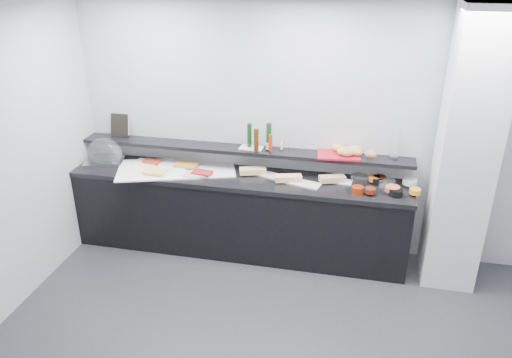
% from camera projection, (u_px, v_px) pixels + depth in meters
% --- Properties ---
extents(back_wall, '(5.00, 0.02, 2.70)m').
position_uv_depth(back_wall, '(309.00, 131.00, 5.22)').
color(back_wall, '#B4B6BB').
rests_on(back_wall, ground).
extents(ceiling, '(5.00, 5.00, 0.00)m').
position_uv_depth(ceiling, '(278.00, 21.00, 2.89)').
color(ceiling, white).
rests_on(ceiling, back_wall).
extents(column, '(0.50, 0.50, 2.70)m').
position_uv_depth(column, '(466.00, 155.00, 4.62)').
color(column, silver).
rests_on(column, ground).
extents(buffet_cabinet, '(3.60, 0.60, 0.85)m').
position_uv_depth(buffet_cabinet, '(239.00, 215.00, 5.48)').
color(buffet_cabinet, black).
rests_on(buffet_cabinet, ground).
extents(counter_top, '(3.62, 0.62, 0.05)m').
position_uv_depth(counter_top, '(238.00, 178.00, 5.29)').
color(counter_top, black).
rests_on(counter_top, buffet_cabinet).
extents(wall_shelf, '(3.60, 0.25, 0.04)m').
position_uv_depth(wall_shelf, '(242.00, 150.00, 5.34)').
color(wall_shelf, black).
rests_on(wall_shelf, back_wall).
extents(cloche_base, '(0.48, 0.39, 0.04)m').
position_uv_depth(cloche_base, '(104.00, 162.00, 5.58)').
color(cloche_base, '#BABCC1').
rests_on(cloche_base, counter_top).
extents(cloche_dome, '(0.44, 0.31, 0.34)m').
position_uv_depth(cloche_dome, '(105.00, 153.00, 5.55)').
color(cloche_dome, white).
rests_on(cloche_dome, cloche_base).
extents(linen_runner, '(1.38, 0.97, 0.01)m').
position_uv_depth(linen_runner, '(177.00, 168.00, 5.44)').
color(linen_runner, white).
rests_on(linen_runner, counter_top).
extents(platter_meat_a, '(0.29, 0.21, 0.01)m').
position_uv_depth(platter_meat_a, '(146.00, 163.00, 5.55)').
color(platter_meat_a, white).
rests_on(platter_meat_a, linen_runner).
extents(food_meat_a, '(0.20, 0.14, 0.02)m').
position_uv_depth(food_meat_a, '(152.00, 161.00, 5.54)').
color(food_meat_a, maroon).
rests_on(food_meat_a, platter_meat_a).
extents(platter_salmon, '(0.38, 0.31, 0.01)m').
position_uv_depth(platter_salmon, '(177.00, 164.00, 5.53)').
color(platter_salmon, white).
rests_on(platter_salmon, linen_runner).
extents(food_salmon, '(0.25, 0.17, 0.02)m').
position_uv_depth(food_salmon, '(186.00, 165.00, 5.45)').
color(food_salmon, orange).
rests_on(food_salmon, platter_salmon).
extents(platter_cheese, '(0.31, 0.22, 0.01)m').
position_uv_depth(platter_cheese, '(159.00, 172.00, 5.32)').
color(platter_cheese, white).
rests_on(platter_cheese, linen_runner).
extents(food_cheese, '(0.25, 0.17, 0.02)m').
position_uv_depth(food_cheese, '(155.00, 171.00, 5.29)').
color(food_cheese, '#F9D760').
rests_on(food_cheese, platter_cheese).
extents(platter_meat_b, '(0.28, 0.21, 0.01)m').
position_uv_depth(platter_meat_b, '(196.00, 174.00, 5.27)').
color(platter_meat_b, silver).
rests_on(platter_meat_b, linen_runner).
extents(food_meat_b, '(0.22, 0.16, 0.02)m').
position_uv_depth(food_meat_b, '(202.00, 172.00, 5.26)').
color(food_meat_b, maroon).
rests_on(food_meat_b, platter_meat_b).
extents(sandwich_plate_left, '(0.37, 0.25, 0.01)m').
position_uv_depth(sandwich_plate_left, '(267.00, 174.00, 5.30)').
color(sandwich_plate_left, silver).
rests_on(sandwich_plate_left, counter_top).
extents(sandwich_food_left, '(0.30, 0.19, 0.06)m').
position_uv_depth(sandwich_food_left, '(253.00, 171.00, 5.29)').
color(sandwich_food_left, '#D1BA6D').
rests_on(sandwich_food_left, sandwich_plate_left).
extents(tongs_left, '(0.16, 0.01, 0.01)m').
position_uv_depth(tongs_left, '(256.00, 174.00, 5.29)').
color(tongs_left, '#B7B9BE').
rests_on(tongs_left, sandwich_plate_left).
extents(sandwich_plate_mid, '(0.40, 0.25, 0.01)m').
position_uv_depth(sandwich_plate_mid, '(303.00, 183.00, 5.09)').
color(sandwich_plate_mid, silver).
rests_on(sandwich_plate_mid, counter_top).
extents(sandwich_food_mid, '(0.29, 0.18, 0.06)m').
position_uv_depth(sandwich_food_mid, '(288.00, 178.00, 5.12)').
color(sandwich_food_mid, '#E3B377').
rests_on(sandwich_food_mid, sandwich_plate_mid).
extents(tongs_mid, '(0.16, 0.02, 0.01)m').
position_uv_depth(tongs_mid, '(298.00, 182.00, 5.09)').
color(tongs_mid, '#B5B7BD').
rests_on(tongs_mid, sandwich_plate_mid).
extents(sandwich_plate_right, '(0.31, 0.16, 0.01)m').
position_uv_depth(sandwich_plate_right, '(337.00, 181.00, 5.15)').
color(sandwich_plate_right, white).
rests_on(sandwich_plate_right, counter_top).
extents(sandwich_food_right, '(0.28, 0.19, 0.06)m').
position_uv_depth(sandwich_food_right, '(332.00, 179.00, 5.11)').
color(sandwich_food_right, tan).
rests_on(sandwich_food_right, sandwich_plate_right).
extents(tongs_right, '(0.15, 0.06, 0.01)m').
position_uv_depth(tongs_right, '(332.00, 181.00, 5.11)').
color(tongs_right, silver).
rests_on(tongs_right, sandwich_plate_right).
extents(bowl_glass_fruit, '(0.24, 0.24, 0.07)m').
position_uv_depth(bowl_glass_fruit, '(360.00, 179.00, 5.12)').
color(bowl_glass_fruit, white).
rests_on(bowl_glass_fruit, counter_top).
extents(fill_glass_fruit, '(0.14, 0.14, 0.05)m').
position_uv_depth(fill_glass_fruit, '(374.00, 178.00, 5.11)').
color(fill_glass_fruit, orange).
rests_on(fill_glass_fruit, bowl_glass_fruit).
extents(bowl_black_jam, '(0.16, 0.16, 0.07)m').
position_uv_depth(bowl_black_jam, '(377.00, 181.00, 5.09)').
color(bowl_black_jam, black).
rests_on(bowl_black_jam, counter_top).
extents(fill_black_jam, '(0.15, 0.15, 0.05)m').
position_uv_depth(fill_black_jam, '(379.00, 178.00, 5.11)').
color(fill_black_jam, '#51150B').
rests_on(fill_black_jam, bowl_black_jam).
extents(bowl_glass_cream, '(0.21, 0.21, 0.07)m').
position_uv_depth(bowl_glass_cream, '(387.00, 183.00, 5.03)').
color(bowl_glass_cream, white).
rests_on(bowl_glass_cream, counter_top).
extents(fill_glass_cream, '(0.19, 0.19, 0.05)m').
position_uv_depth(fill_glass_cream, '(410.00, 182.00, 5.04)').
color(fill_glass_cream, silver).
rests_on(fill_glass_cream, bowl_glass_cream).
extents(bowl_red_jam, '(0.13, 0.13, 0.07)m').
position_uv_depth(bowl_red_jam, '(357.00, 190.00, 4.89)').
color(bowl_red_jam, maroon).
rests_on(bowl_red_jam, counter_top).
extents(fill_red_jam, '(0.13, 0.13, 0.05)m').
position_uv_depth(fill_red_jam, '(370.00, 190.00, 4.85)').
color(fill_red_jam, '#5C180D').
rests_on(fill_red_jam, bowl_red_jam).
extents(bowl_glass_salmon, '(0.16, 0.16, 0.07)m').
position_uv_depth(bowl_glass_salmon, '(387.00, 189.00, 4.91)').
color(bowl_glass_salmon, white).
rests_on(bowl_glass_salmon, counter_top).
extents(fill_glass_salmon, '(0.15, 0.15, 0.05)m').
position_uv_depth(fill_glass_salmon, '(393.00, 189.00, 4.89)').
color(fill_glass_salmon, '#EF5C3A').
rests_on(fill_glass_salmon, bowl_glass_salmon).
extents(bowl_black_fruit, '(0.17, 0.17, 0.07)m').
position_uv_depth(bowl_black_fruit, '(396.00, 192.00, 4.84)').
color(bowl_black_fruit, black).
rests_on(bowl_black_fruit, counter_top).
extents(fill_black_fruit, '(0.13, 0.13, 0.05)m').
position_uv_depth(fill_black_fruit, '(415.00, 191.00, 4.84)').
color(fill_black_fruit, orange).
rests_on(fill_black_fruit, bowl_black_fruit).
extents(framed_print, '(0.21, 0.08, 0.26)m').
position_uv_depth(framed_print, '(119.00, 125.00, 5.62)').
color(framed_print, black).
rests_on(framed_print, wall_shelf).
extents(print_art, '(0.19, 0.06, 0.22)m').
position_uv_depth(print_art, '(122.00, 125.00, 5.63)').
color(print_art, beige).
rests_on(print_art, framed_print).
extents(condiment_tray, '(0.26, 0.17, 0.01)m').
position_uv_depth(condiment_tray, '(251.00, 148.00, 5.32)').
color(condiment_tray, white).
rests_on(condiment_tray, wall_shelf).
extents(bottle_green_a, '(0.05, 0.05, 0.26)m').
position_uv_depth(bottle_green_a, '(249.00, 135.00, 5.28)').
color(bottle_green_a, '#0E3613').
rests_on(bottle_green_a, condiment_tray).
extents(bottle_brown, '(0.05, 0.05, 0.24)m').
position_uv_depth(bottle_brown, '(256.00, 140.00, 5.18)').
color(bottle_brown, '#3D240B').
rests_on(bottle_brown, condiment_tray).
extents(bottle_green_b, '(0.07, 0.07, 0.28)m').
position_uv_depth(bottle_green_b, '(269.00, 136.00, 5.23)').
color(bottle_green_b, '#103B11').
rests_on(bottle_green_b, condiment_tray).
extents(bottle_hot, '(0.04, 0.04, 0.18)m').
position_uv_depth(bottle_hot, '(270.00, 143.00, 5.18)').
color(bottle_hot, '#B12A0C').
rests_on(bottle_hot, condiment_tray).
extents(shaker_salt, '(0.04, 0.04, 0.07)m').
position_uv_depth(shaker_salt, '(267.00, 146.00, 5.25)').
color(shaker_salt, white).
rests_on(shaker_salt, condiment_tray).
extents(shaker_pepper, '(0.04, 0.04, 0.07)m').
position_uv_depth(shaker_pepper, '(282.00, 146.00, 5.26)').
color(shaker_pepper, white).
rests_on(shaker_pepper, condiment_tray).
extents(bread_tray, '(0.46, 0.34, 0.02)m').
position_uv_depth(bread_tray, '(339.00, 155.00, 5.14)').
color(bread_tray, '#AF1224').
rests_on(bread_tray, wall_shelf).
extents(bread_roll_n, '(0.14, 0.11, 0.08)m').
position_uv_depth(bread_roll_n, '(337.00, 148.00, 5.17)').
color(bread_roll_n, tan).
rests_on(bread_roll_n, bread_tray).
extents(bread_roll_ne, '(0.17, 0.13, 0.08)m').
position_uv_depth(bread_roll_ne, '(354.00, 149.00, 5.13)').
color(bread_roll_ne, gold).
rests_on(bread_roll_ne, bread_tray).
extents(bread_roll_sw, '(0.15, 0.12, 0.08)m').
position_uv_depth(bread_roll_sw, '(343.00, 151.00, 5.08)').
color(bread_roll_sw, tan).
rests_on(bread_roll_sw, bread_tray).
extents(bread_roll_s, '(0.16, 0.11, 0.08)m').
position_uv_depth(bread_roll_s, '(347.00, 153.00, 5.05)').
color(bread_roll_s, '#C3784A').
rests_on(bread_roll_s, bread_tray).
extents(bread_roll_se, '(0.15, 0.13, 0.08)m').
position_uv_depth(bread_roll_se, '(370.00, 154.00, 5.01)').
color(bread_roll_se, '#B77046').
rests_on(bread_roll_se, bread_tray).
extents(bread_roll_midw, '(0.18, 0.13, 0.08)m').
position_uv_depth(bread_roll_midw, '(347.00, 151.00, 5.08)').
color(bread_roll_midw, '#B87846').
rests_on(bread_roll_midw, bread_tray).
extents(bread_roll_mide, '(0.15, 0.11, 0.08)m').
position_uv_depth(bread_roll_mide, '(356.00, 152.00, 5.06)').
color(bread_roll_mide, '#BA8547').
rests_on(bread_roll_mide, bread_tray).
extents(carafe, '(0.11, 0.11, 0.30)m').
position_uv_depth(carafe, '(395.00, 145.00, 4.99)').
color(carafe, white).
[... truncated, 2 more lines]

